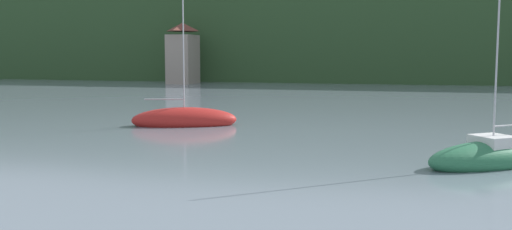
# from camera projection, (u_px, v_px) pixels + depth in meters

# --- Properties ---
(wooded_hillside) EXTENTS (352.00, 50.09, 38.25)m
(wooded_hillside) POSITION_uv_depth(u_px,v_px,m) (278.00, 43.00, 121.40)
(wooded_hillside) COLOR #2D4C28
(wooded_hillside) RESTS_ON ground_plane
(shore_building_west) EXTENTS (3.92, 5.64, 9.42)m
(shore_building_west) POSITION_uv_depth(u_px,v_px,m) (183.00, 54.00, 90.60)
(shore_building_west) COLOR gray
(shore_building_west) RESTS_ON ground_plane
(sailboat_far_3) EXTENTS (7.37, 4.69, 9.20)m
(sailboat_far_3) POSITION_uv_depth(u_px,v_px,m) (184.00, 120.00, 38.95)
(sailboat_far_3) COLOR red
(sailboat_far_3) RESTS_ON ground_plane
(sailboat_mid_5) EXTENTS (6.65, 5.76, 9.13)m
(sailboat_mid_5) POSITION_uv_depth(u_px,v_px,m) (493.00, 157.00, 25.16)
(sailboat_mid_5) COLOR #2D754C
(sailboat_mid_5) RESTS_ON ground_plane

